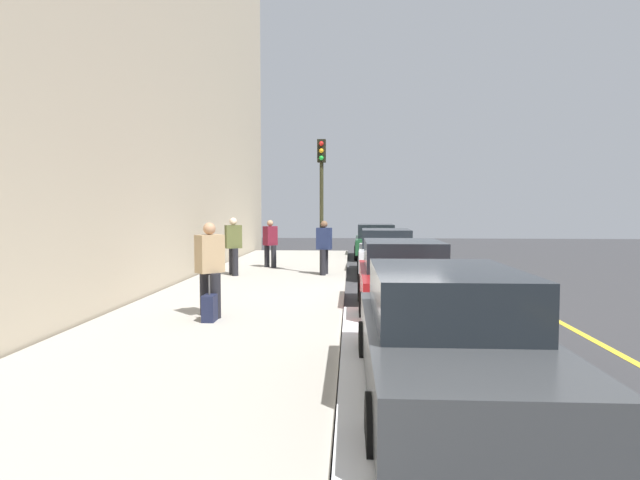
{
  "coord_description": "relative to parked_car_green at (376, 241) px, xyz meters",
  "views": [
    {
      "loc": [
        11.49,
        -0.84,
        2.18
      ],
      "look_at": [
        -0.67,
        -1.58,
        1.46
      ],
      "focal_mm": 29.03,
      "sensor_mm": 36.0,
      "label": 1
    }
  ],
  "objects": [
    {
      "name": "parked_car_charcoal",
      "position": [
        17.77,
        -0.05,
        0.0
      ],
      "size": [
        4.49,
        1.92,
        1.51
      ],
      "color": "black",
      "rests_on": "ground"
    },
    {
      "name": "rolling_suitcase",
      "position": [
        14.34,
        -3.68,
        -0.36
      ],
      "size": [
        0.34,
        0.22,
        0.84
      ],
      "color": "#191E38",
      "rests_on": "sidewalk"
    },
    {
      "name": "parked_car_red",
      "position": [
        12.54,
        -0.01,
        -0.0
      ],
      "size": [
        4.17,
        1.91,
        1.51
      ],
      "color": "black",
      "rests_on": "ground"
    },
    {
      "name": "parked_car_green",
      "position": [
        0.0,
        0.0,
        0.0
      ],
      "size": [
        4.2,
        1.96,
        1.51
      ],
      "color": "black",
      "rests_on": "ground"
    },
    {
      "name": "snow_bank_curb",
      "position": [
        16.61,
        -0.97,
        -0.65
      ],
      "size": [
        6.91,
        0.56,
        0.22
      ],
      "primitive_type": "cube",
      "color": "white",
      "rests_on": "ground"
    },
    {
      "name": "pedestrian_tan_coat",
      "position": [
        13.91,
        -3.78,
        0.35
      ],
      "size": [
        0.56,
        0.56,
        1.79
      ],
      "color": "black",
      "rests_on": "sidewalk"
    },
    {
      "name": "parked_car_white",
      "position": [
        5.99,
        0.06,
        0.0
      ],
      "size": [
        4.4,
        1.98,
        1.51
      ],
      "color": "black",
      "rests_on": "ground"
    },
    {
      "name": "ground_plane",
      "position": [
        11.99,
        -0.27,
        -0.76
      ],
      "size": [
        56.0,
        56.0,
        0.0
      ],
      "primitive_type": "plane",
      "color": "#333335"
    },
    {
      "name": "traffic_light_pole",
      "position": [
        7.38,
        -2.04,
        2.24
      ],
      "size": [
        0.35,
        0.26,
        4.19
      ],
      "color": "#2D2D19",
      "rests_on": "sidewalk"
    },
    {
      "name": "pedestrian_olive_coat",
      "position": [
        7.74,
        -4.75,
        0.34
      ],
      "size": [
        0.55,
        0.56,
        1.78
      ],
      "color": "black",
      "rests_on": "sidewalk"
    },
    {
      "name": "pedestrian_burgundy_coat",
      "position": [
        5.57,
        -3.94,
        0.28
      ],
      "size": [
        0.52,
        0.51,
        1.66
      ],
      "color": "black",
      "rests_on": "sidewalk"
    },
    {
      "name": "lane_stripe_centre",
      "position": [
        11.99,
        2.93,
        -0.75
      ],
      "size": [
        28.0,
        0.14,
        0.01
      ],
      "primitive_type": "cube",
      "color": "gold",
      "rests_on": "ground"
    },
    {
      "name": "pedestrian_navy_coat",
      "position": [
        7.44,
        -1.95,
        0.29
      ],
      "size": [
        0.55,
        0.49,
        1.68
      ],
      "color": "black",
      "rests_on": "sidewalk"
    },
    {
      "name": "sidewalk",
      "position": [
        11.99,
        -3.57,
        -0.68
      ],
      "size": [
        28.0,
        4.6,
        0.15
      ],
      "primitive_type": "cube",
      "color": "#A39E93",
      "rests_on": "ground"
    }
  ]
}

